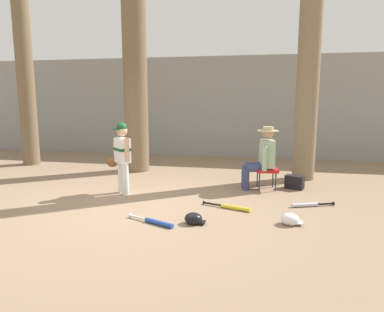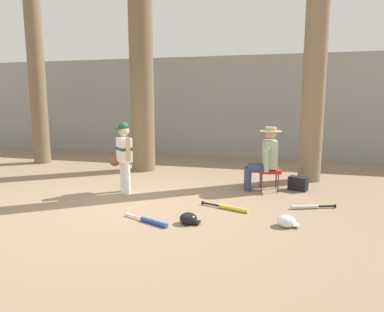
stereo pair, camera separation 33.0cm
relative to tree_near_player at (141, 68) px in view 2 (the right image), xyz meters
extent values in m
plane|color=#897056|center=(0.86, -2.88, -2.43)|extent=(60.00, 60.00, 0.00)
cube|color=gray|center=(0.86, 2.63, -0.96)|extent=(18.00, 0.36, 2.94)
cylinder|color=brown|center=(0.00, 0.00, 0.38)|extent=(0.56, 0.56, 5.63)
cone|color=brown|center=(0.00, 0.00, -2.43)|extent=(0.91, 0.91, 0.34)
cylinder|color=#7F6B51|center=(3.83, -0.12, 0.33)|extent=(0.46, 0.46, 5.53)
cone|color=#7F6B51|center=(3.83, -0.12, -2.43)|extent=(0.77, 0.77, 0.28)
cylinder|color=white|center=(0.55, -2.10, -2.14)|extent=(0.12, 0.12, 0.58)
cylinder|color=white|center=(0.42, -1.97, -2.14)|extent=(0.12, 0.12, 0.58)
cube|color=white|center=(0.48, -2.03, -1.63)|extent=(0.36, 0.35, 0.44)
cube|color=#144723|center=(0.48, -2.03, -1.61)|extent=(0.37, 0.36, 0.05)
sphere|color=tan|center=(0.48, -2.03, -1.28)|extent=(0.20, 0.20, 0.20)
sphere|color=#144723|center=(0.48, -2.03, -1.22)|extent=(0.19, 0.19, 0.19)
cube|color=#144723|center=(0.42, -2.10, -1.25)|extent=(0.17, 0.17, 0.02)
cylinder|color=tan|center=(0.64, -2.21, -1.59)|extent=(0.11, 0.11, 0.42)
cylinder|color=tan|center=(0.30, -1.92, -1.71)|extent=(0.11, 0.11, 0.40)
ellipsoid|color=brown|center=(0.25, -1.95, -1.87)|extent=(0.24, 0.24, 0.18)
cube|color=red|center=(3.04, -1.19, -2.05)|extent=(0.45, 0.45, 0.06)
cylinder|color=#333338|center=(2.92, -1.36, -2.24)|extent=(0.02, 0.02, 0.38)
cylinder|color=#333338|center=(2.87, -1.07, -2.24)|extent=(0.02, 0.02, 0.38)
cylinder|color=#333338|center=(3.21, -1.32, -2.24)|extent=(0.02, 0.02, 0.38)
cylinder|color=#333338|center=(3.17, -1.02, -2.24)|extent=(0.02, 0.02, 0.38)
cylinder|color=navy|center=(2.66, -1.35, -2.22)|extent=(0.13, 0.13, 0.43)
cylinder|color=navy|center=(2.63, -1.15, -2.22)|extent=(0.13, 0.13, 0.43)
cylinder|color=navy|center=(2.86, -1.32, -2.00)|extent=(0.42, 0.21, 0.15)
cylinder|color=navy|center=(2.83, -1.12, -2.00)|extent=(0.42, 0.21, 0.15)
cube|color=#99B293|center=(3.04, -1.19, -1.74)|extent=(0.29, 0.39, 0.52)
cylinder|color=#99B293|center=(2.99, -1.42, -1.80)|extent=(0.10, 0.10, 0.46)
cylinder|color=#99B293|center=(2.93, -0.99, -1.80)|extent=(0.10, 0.10, 0.46)
sphere|color=tan|center=(3.04, -1.19, -1.34)|extent=(0.22, 0.22, 0.22)
cylinder|color=tan|center=(3.04, -1.19, -1.31)|extent=(0.40, 0.40, 0.02)
cylinder|color=tan|center=(3.04, -1.19, -1.28)|extent=(0.20, 0.20, 0.09)
cube|color=black|center=(3.58, -1.06, -2.30)|extent=(0.38, 0.30, 0.26)
cylinder|color=brown|center=(-3.04, 0.21, 0.85)|extent=(0.42, 0.42, 6.56)
cone|color=brown|center=(-3.04, 0.21, -2.43)|extent=(0.57, 0.57, 0.25)
cylinder|color=#2347AD|center=(1.59, -3.46, -2.40)|extent=(0.46, 0.24, 0.07)
cylinder|color=silver|center=(1.23, -3.30, -2.40)|extent=(0.30, 0.15, 0.03)
cylinder|color=silver|center=(1.08, -3.24, -2.40)|extent=(0.04, 0.06, 0.06)
cylinder|color=yellow|center=(2.57, -2.58, -2.40)|extent=(0.48, 0.22, 0.07)
cylinder|color=black|center=(2.18, -2.45, -2.40)|extent=(0.32, 0.13, 0.03)
cylinder|color=black|center=(2.03, -2.40, -2.40)|extent=(0.03, 0.06, 0.06)
cylinder|color=#B7BCC6|center=(3.64, -2.21, -2.40)|extent=(0.42, 0.21, 0.07)
cylinder|color=black|center=(3.97, -2.09, -2.40)|extent=(0.28, 0.13, 0.03)
cylinder|color=black|center=(4.11, -2.04, -2.40)|extent=(0.03, 0.06, 0.06)
ellipsoid|color=black|center=(2.04, -3.31, -2.36)|extent=(0.25, 0.22, 0.17)
cube|color=black|center=(2.15, -3.31, -2.40)|extent=(0.10, 0.12, 0.02)
ellipsoid|color=silver|center=(3.35, -3.07, -2.36)|extent=(0.25, 0.23, 0.17)
cube|color=silver|center=(3.47, -3.07, -2.40)|extent=(0.10, 0.13, 0.02)
camera|label=1|loc=(2.93, -7.80, -0.73)|focal=32.34mm
camera|label=2|loc=(3.25, -7.72, -0.73)|focal=32.34mm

